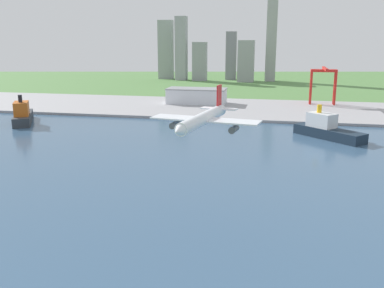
% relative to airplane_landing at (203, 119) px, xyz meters
% --- Properties ---
extents(ground_plane, '(2400.00, 2400.00, 0.00)m').
position_rel_airplane_landing_xyz_m(ground_plane, '(-2.26, 123.25, -46.72)').
color(ground_plane, '#528043').
extents(water_bay, '(840.00, 360.00, 0.15)m').
position_rel_airplane_landing_xyz_m(water_bay, '(-2.26, 63.25, -46.64)').
color(water_bay, '#385675').
rests_on(water_bay, ground).
extents(industrial_pier, '(840.00, 140.00, 2.50)m').
position_rel_airplane_landing_xyz_m(industrial_pier, '(-2.26, 313.25, -45.47)').
color(industrial_pier, '#9B9A9D').
rests_on(industrial_pier, ground).
extents(airplane_landing, '(39.82, 45.57, 14.14)m').
position_rel_airplane_landing_xyz_m(airplane_landing, '(0.00, 0.00, 0.00)').
color(airplane_landing, white).
extents(container_barge, '(39.22, 56.60, 26.44)m').
position_rel_airplane_landing_xyz_m(container_barge, '(-200.10, 198.42, -39.33)').
color(container_barge, '#2D3338').
rests_on(container_barge, water_bay).
extents(cargo_ship, '(52.00, 50.25, 24.48)m').
position_rel_airplane_landing_xyz_m(cargo_ship, '(61.21, 191.86, -39.87)').
color(cargo_ship, '#192838').
rests_on(cargo_ship, water_bay).
extents(port_crane_red, '(28.16, 46.18, 41.38)m').
position_rel_airplane_landing_xyz_m(port_crane_red, '(70.88, 354.14, -13.93)').
color(port_crane_red, red).
rests_on(port_crane_red, industrial_pier).
extents(warehouse_main, '(66.37, 30.65, 17.10)m').
position_rel_airplane_landing_xyz_m(warehouse_main, '(-67.80, 334.28, -35.65)').
color(warehouse_main, silver).
rests_on(warehouse_main, industrial_pier).
extents(distant_skyline, '(217.55, 58.21, 144.81)m').
position_rel_airplane_landing_xyz_m(distant_skyline, '(-87.25, 643.86, 4.64)').
color(distant_skyline, '#949A9C').
rests_on(distant_skyline, ground).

